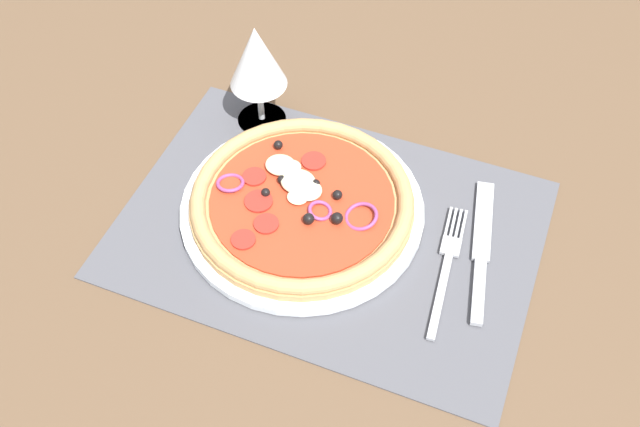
% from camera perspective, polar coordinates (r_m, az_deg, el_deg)
% --- Properties ---
extents(ground_plane, '(1.90, 1.40, 0.02)m').
position_cam_1_polar(ground_plane, '(0.87, 0.69, -1.69)').
color(ground_plane, brown).
extents(placemat, '(0.48, 0.34, 0.00)m').
position_cam_1_polar(placemat, '(0.86, 0.70, -1.13)').
color(placemat, '#4C4C51').
rests_on(placemat, ground_plane).
extents(plate, '(0.29, 0.29, 0.01)m').
position_cam_1_polar(plate, '(0.87, -1.39, 0.34)').
color(plate, white).
rests_on(plate, placemat).
extents(pizza, '(0.26, 0.26, 0.03)m').
position_cam_1_polar(pizza, '(0.86, -1.43, 1.04)').
color(pizza, tan).
rests_on(pizza, plate).
extents(fork, '(0.03, 0.18, 0.00)m').
position_cam_1_polar(fork, '(0.84, 9.83, -3.79)').
color(fork, '#B2B5BA').
rests_on(fork, placemat).
extents(knife, '(0.05, 0.20, 0.01)m').
position_cam_1_polar(knife, '(0.86, 12.40, -2.59)').
color(knife, '#B2B5BA').
rests_on(knife, placemat).
extents(wine_glass, '(0.07, 0.07, 0.15)m').
position_cam_1_polar(wine_glass, '(0.91, -4.92, 11.84)').
color(wine_glass, silver).
rests_on(wine_glass, ground_plane).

